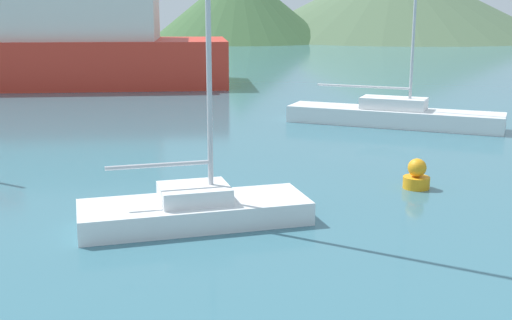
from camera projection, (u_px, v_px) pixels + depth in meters
sailboat_inner at (195, 205)px, 14.69m from camera, size 5.42×2.53×9.86m
sailboat_middle at (393, 114)px, 27.26m from camera, size 8.68×6.15×11.39m
buoy_marker at (417, 176)px, 17.62m from camera, size 0.73×0.73×0.84m
hill_central at (60, 9)px, 97.67m from camera, size 31.91×31.91×10.11m
hill_east at (239, 5)px, 101.09m from camera, size 29.00×29.00×11.50m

